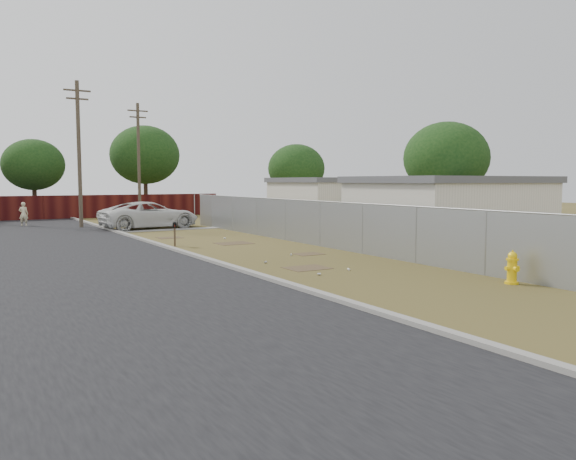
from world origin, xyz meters
TOP-DOWN VIEW (x-y plane):
  - ground at (0.00, 0.00)m, footprint 120.00×120.00m
  - street at (-6.76, 8.05)m, footprint 15.10×60.00m
  - chainlink_fence at (3.12, 1.03)m, footprint 0.10×27.06m
  - privacy_fence at (-6.00, 25.00)m, footprint 30.00×0.12m
  - utility_poles at (-3.67, 20.67)m, footprint 12.60×8.24m
  - houses at (9.70, 3.13)m, footprint 9.30×17.24m
  - horizon_trees at (0.84, 23.56)m, footprint 33.32×31.94m
  - fire_hydrant at (2.60, -10.36)m, footprint 0.46×0.47m
  - mailbox at (-2.45, 3.25)m, footprint 0.29×0.47m
  - pickup_truck at (-0.55, 13.08)m, footprint 6.17×3.33m
  - pedestrian at (-6.95, 19.05)m, footprint 0.66×0.54m
  - scattered_litter at (-0.29, -2.56)m, footprint 2.34×11.52m

SIDE VIEW (x-z plane):
  - ground at x=0.00m, z-range 0.00..0.00m
  - street at x=-6.76m, z-range -0.04..0.08m
  - scattered_litter at x=-0.29m, z-range 0.01..0.08m
  - fire_hydrant at x=2.60m, z-range -0.03..0.92m
  - pedestrian at x=-6.95m, z-range 0.00..1.55m
  - chainlink_fence at x=3.12m, z-range -0.21..1.81m
  - pickup_truck at x=-0.55m, z-range 0.00..1.64m
  - mailbox at x=-2.45m, z-range 0.32..1.41m
  - privacy_fence at x=-6.00m, z-range 0.00..1.80m
  - houses at x=9.70m, z-range 0.01..3.11m
  - horizon_trees at x=0.84m, z-range 0.74..8.52m
  - utility_poles at x=-3.67m, z-range 0.19..9.19m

